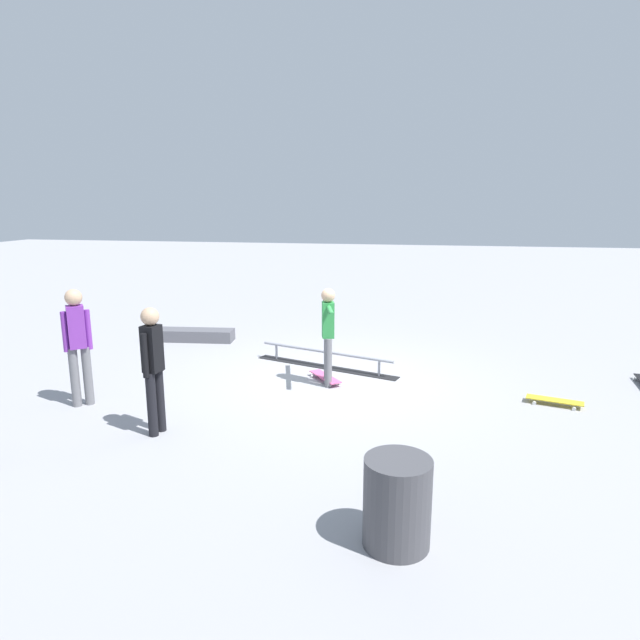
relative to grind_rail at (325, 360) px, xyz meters
The scene contains 9 objects.
ground_plane 0.80m from the grind_rail, 113.37° to the left, with size 60.00×60.00×0.00m, color #9E9EA3.
grind_rail is the anchor object (origin of this frame).
skate_ledge 3.50m from the grind_rail, 23.04° to the right, with size 1.83×0.45×0.25m, color #595960.
skater_main 1.27m from the grind_rail, 102.92° to the left, with size 0.41×1.28×1.62m.
skateboard_main 0.78m from the grind_rail, 100.33° to the left, with size 0.66×0.75×0.09m.
bystander_black_shirt 3.73m from the grind_rail, 62.96° to the left, with size 0.23×0.39×1.69m.
bystander_purple_shirt 4.17m from the grind_rail, 38.02° to the left, with size 0.36×0.31×1.76m.
loose_skateboard_yellow 3.90m from the grind_rail, 161.98° to the left, with size 0.82×0.41×0.09m.
trash_bin 5.26m from the grind_rail, 107.15° to the left, with size 0.60×0.60×0.81m, color #47474C.
Camera 1 is at (-1.37, 8.60, 2.98)m, focal length 30.24 mm.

